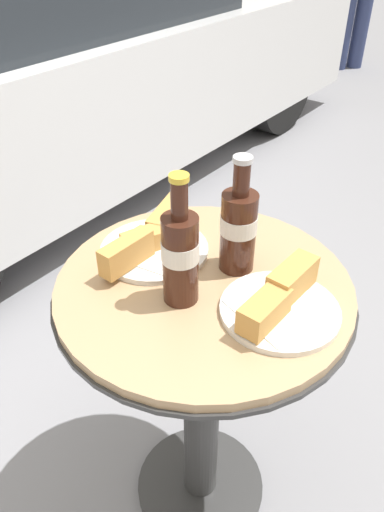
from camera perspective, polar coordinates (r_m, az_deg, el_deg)
name	(u,v)px	position (r m, az deg, el deg)	size (l,w,h in m)	color
ground_plane	(200,486)	(1.57, 0.94, -24.76)	(30.00, 30.00, 0.00)	gray
bistro_table	(202,359)	(1.14, 1.20, -11.64)	(0.60, 0.60, 0.75)	#333333
cola_bottle_left	(180,254)	(0.89, -1.35, 0.22)	(0.07, 0.07, 0.26)	#3D1E14
cola_bottle_right	(238,227)	(0.97, 5.33, 3.33)	(0.07, 0.07, 0.24)	#3D1E14
lunch_plate_near	(280,302)	(0.92, 10.01, -5.19)	(0.22, 0.22, 0.07)	silver
lunch_plate_far	(152,241)	(1.06, -4.62, 1.66)	(0.31, 0.23, 0.07)	silver
parked_car	(37,59)	(3.05, -17.25, 20.68)	(4.17, 1.75, 1.34)	silver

